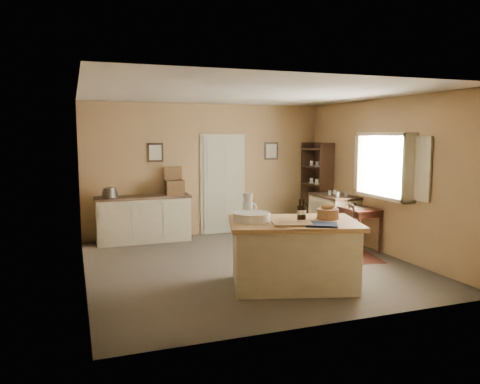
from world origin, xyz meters
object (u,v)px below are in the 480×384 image
object	(u,v)px
sideboard	(144,217)
shelving_unit	(318,187)
desk_chair	(341,229)
work_island	(293,252)
right_cabinet	(334,217)
writing_desk	(357,213)

from	to	relation	value
sideboard	shelving_unit	xyz separation A→B (m)	(3.69, -0.20, 0.47)
sideboard	desk_chair	xyz separation A→B (m)	(3.15, -2.00, -0.06)
work_island	right_cabinet	size ratio (longest dim) A/B	1.84
writing_desk	shelving_unit	distance (m)	1.74
work_island	writing_desk	xyz separation A→B (m)	(2.01, 1.47, 0.18)
work_island	writing_desk	world-z (taller)	work_island
sideboard	right_cabinet	world-z (taller)	sideboard
sideboard	desk_chair	world-z (taller)	sideboard
writing_desk	desk_chair	bearing A→B (deg)	-166.33
writing_desk	right_cabinet	world-z (taller)	right_cabinet
shelving_unit	desk_chair	bearing A→B (deg)	-106.81
right_cabinet	shelving_unit	xyz separation A→B (m)	(0.15, 0.91, 0.49)
shelving_unit	work_island	bearing A→B (deg)	-124.24
work_island	desk_chair	world-z (taller)	work_island
work_island	writing_desk	distance (m)	2.50
right_cabinet	shelving_unit	bearing A→B (deg)	80.59
writing_desk	right_cabinet	size ratio (longest dim) A/B	0.77
desk_chair	right_cabinet	distance (m)	0.98
sideboard	writing_desk	distance (m)	4.03
desk_chair	writing_desk	bearing A→B (deg)	32.57
right_cabinet	shelving_unit	distance (m)	1.04
desk_chair	shelving_unit	size ratio (longest dim) A/B	0.44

